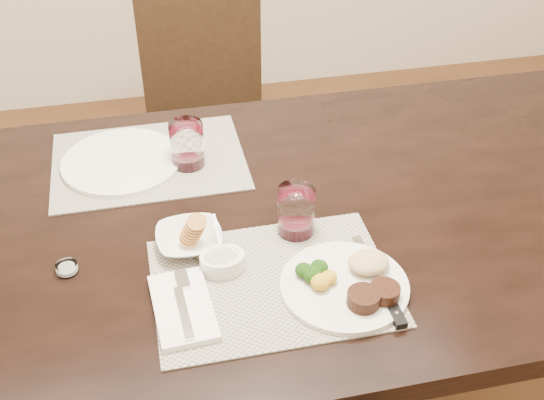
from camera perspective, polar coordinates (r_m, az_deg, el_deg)
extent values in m
cube|color=black|center=(1.51, -0.91, -1.95)|extent=(2.00, 1.00, 0.05)
cube|color=black|center=(2.35, 19.47, 0.46)|extent=(0.08, 0.08, 0.70)
cube|color=black|center=(2.37, -5.02, 5.27)|extent=(0.42, 0.42, 0.04)
cube|color=black|center=(2.34, -8.45, -2.24)|extent=(0.04, 0.04, 0.41)
cube|color=black|center=(2.38, 0.19, -1.08)|extent=(0.04, 0.04, 0.41)
cube|color=black|center=(2.63, -9.22, 2.65)|extent=(0.04, 0.04, 0.41)
cube|color=black|center=(2.66, -1.49, 3.63)|extent=(0.04, 0.04, 0.41)
cube|color=black|center=(2.42, -6.01, 12.54)|extent=(0.42, 0.04, 0.45)
cube|color=gray|center=(1.33, 0.03, -6.90)|extent=(0.46, 0.34, 0.00)
cube|color=gray|center=(1.69, -10.26, 3.25)|extent=(0.46, 0.34, 0.00)
cylinder|color=silver|center=(1.32, 6.07, -7.15)|extent=(0.25, 0.25, 0.01)
cylinder|color=black|center=(1.28, 7.66, -8.18)|extent=(0.06, 0.06, 0.03)
cylinder|color=black|center=(1.29, 9.40, -7.59)|extent=(0.06, 0.06, 0.02)
ellipsoid|color=tan|center=(1.34, 8.08, -5.17)|extent=(0.08, 0.07, 0.03)
ellipsoid|color=#1C430D|center=(1.31, 3.43, -6.23)|extent=(0.04, 0.04, 0.03)
ellipsoid|color=#BE8E18|center=(1.30, 4.06, -6.85)|extent=(0.04, 0.04, 0.03)
cube|color=white|center=(1.28, -7.46, -8.91)|extent=(0.12, 0.19, 0.01)
cube|color=silver|center=(1.26, -7.38, -9.32)|extent=(0.02, 0.13, 0.01)
cube|color=silver|center=(1.32, -7.52, -6.57)|extent=(0.03, 0.05, 0.00)
cube|color=silver|center=(1.38, 8.06, -5.10)|extent=(0.02, 0.16, 0.00)
cube|color=black|center=(1.30, 9.92, -8.64)|extent=(0.02, 0.11, 0.01)
imported|color=silver|center=(1.41, -6.94, -3.30)|extent=(0.14, 0.14, 0.03)
cylinder|color=#9E6931|center=(1.39, -7.01, -2.59)|extent=(0.04, 0.05, 0.04)
cylinder|color=silver|center=(1.35, -4.17, -5.20)|extent=(0.09, 0.09, 0.03)
cylinder|color=#0C3511|center=(1.34, -4.19, -4.84)|extent=(0.07, 0.07, 0.01)
cube|color=silver|center=(1.37, -4.62, -2.56)|extent=(0.01, 0.06, 0.04)
cylinder|color=white|center=(1.41, 2.02, -0.90)|extent=(0.08, 0.08, 0.11)
cylinder|color=#39050E|center=(1.44, 1.99, -2.16)|extent=(0.07, 0.07, 0.03)
cylinder|color=silver|center=(1.68, -12.47, 3.16)|extent=(0.29, 0.29, 0.01)
cylinder|color=white|center=(1.63, -7.12, 4.65)|extent=(0.08, 0.08, 0.11)
cylinder|color=#39050E|center=(1.65, -7.01, 3.42)|extent=(0.07, 0.07, 0.03)
cylinder|color=white|center=(1.41, -16.78, -5.47)|extent=(0.04, 0.04, 0.02)
cylinder|color=white|center=(1.41, -16.75, -5.61)|extent=(0.03, 0.03, 0.01)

